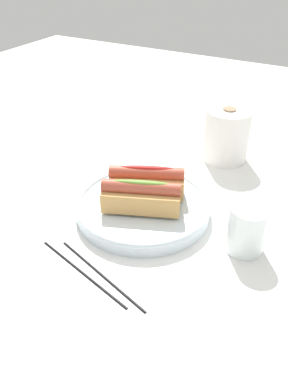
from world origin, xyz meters
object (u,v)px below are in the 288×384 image
hotdog_back (147,181)px  paper_towel_roll (226,135)px  chopstick_near (101,274)px  hotdog_front (141,196)px  serving_bowl (144,206)px  chopstick_far (82,272)px  water_glass (247,231)px

hotdog_back → paper_towel_roll: size_ratio=1.17×
chopstick_near → hotdog_front: bearing=112.0°
paper_towel_roll → chopstick_near: size_ratio=0.61×
hotdog_front → chopstick_near: bearing=-85.8°
paper_towel_roll → hotdog_back: bearing=-104.9°
serving_bowl → chopstick_far: 0.20m
hotdog_front → hotdog_back: size_ratio=1.00×
hotdog_front → hotdog_back: bearing=107.6°
hotdog_front → paper_towel_roll: size_ratio=1.18×
hotdog_back → chopstick_far: size_ratio=0.71×
water_glass → hotdog_front: bearing=-174.4°
hotdog_back → chopstick_near: hotdog_back is taller
chopstick_far → hotdog_front: bearing=99.2°
chopstick_near → serving_bowl: bearing=114.0°
water_glass → chopstick_near: water_glass is taller
chopstick_near → paper_towel_roll: bearing=102.6°
hotdog_back → chopstick_near: 0.22m
hotdog_back → paper_towel_roll: (0.07, 0.27, 0.00)m
chopstick_far → hotdog_back: bearing=104.9°
paper_towel_roll → chopstick_far: bearing=-98.5°
hotdog_back → hotdog_front: bearing=-72.4°
hotdog_front → hotdog_back: same height
water_glass → chopstick_far: 0.30m
paper_towel_roll → water_glass: bearing=-64.6°
chopstick_near → chopstick_far: (-0.03, -0.01, 0.00)m
serving_bowl → hotdog_front: hotdog_front is taller
chopstick_far → chopstick_near: bearing=37.1°
paper_towel_roll → chopstick_far: 0.51m
chopstick_near → hotdog_back: bearing=115.4°
serving_bowl → hotdog_back: (-0.01, 0.03, 0.04)m
water_glass → chopstick_far: bearing=-139.0°
serving_bowl → hotdog_back: hotdog_back is taller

